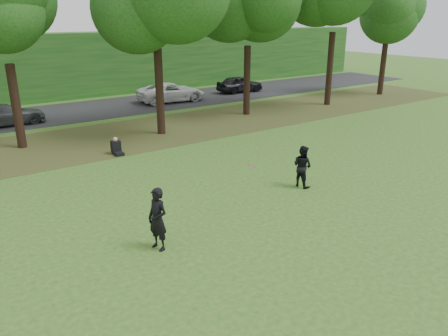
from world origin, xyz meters
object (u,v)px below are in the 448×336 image
player_left (158,219)px  player_right (302,166)px  frisbee (251,166)px  seated_person (117,148)px

player_left → player_right: size_ratio=1.12×
player_left → frisbee: 3.77m
seated_person → player_right: bearing=-60.5°
frisbee → seated_person: size_ratio=0.45×
player_right → seated_person: player_right is taller
seated_person → frisbee: bearing=-80.6°
frisbee → player_left: bearing=-173.1°
player_right → seated_person: bearing=20.1°
frisbee → player_right: bearing=12.5°
player_left → player_right: player_left is taller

